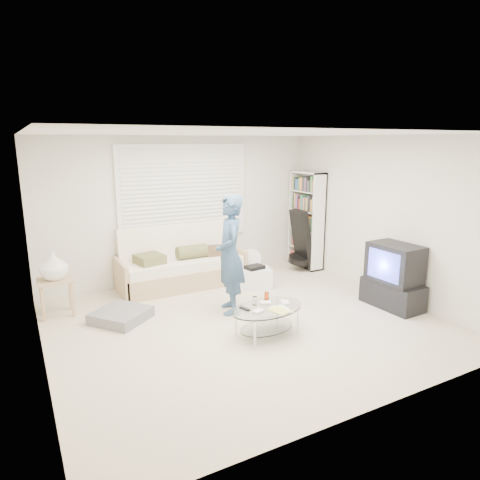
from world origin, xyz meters
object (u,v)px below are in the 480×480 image
futon_sofa (181,266)px  coffee_table (267,313)px  tv_unit (394,277)px  bookshelf (306,220)px

futon_sofa → coffee_table: size_ratio=1.96×
tv_unit → coffee_table: bearing=178.3°
bookshelf → coffee_table: (-2.27, -2.26, -0.62)m
tv_unit → bookshelf: bearing=86.9°
futon_sofa → tv_unit: bearing=-44.7°
bookshelf → tv_unit: size_ratio=1.94×
futon_sofa → coffee_table: 2.35m
tv_unit → coffee_table: size_ratio=0.89×
bookshelf → coffee_table: bearing=-135.1°
bookshelf → tv_unit: bookshelf is taller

